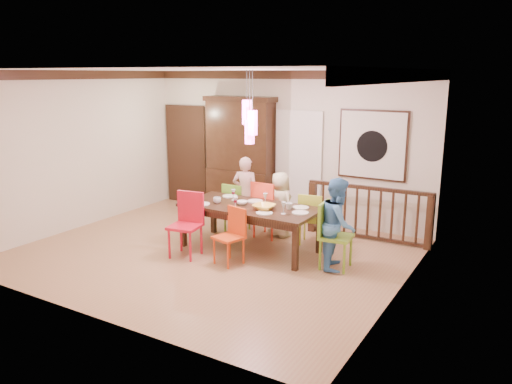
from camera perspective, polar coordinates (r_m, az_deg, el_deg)
The scene contains 37 objects.
floor at distance 8.19m, azimuth -5.08°, elevation -6.99°, with size 6.00×6.00×0.00m, color #A4704F.
ceiling at distance 7.68m, azimuth -5.53°, elevation 13.76°, with size 6.00×6.00×0.00m, color white.
wall_back at distance 9.91m, azimuth 3.20°, elevation 5.29°, with size 6.00×6.00×0.00m, color beige.
wall_left at distance 9.84m, azimuth -19.67°, elevation 4.47°, with size 5.00×5.00×0.00m, color beige.
wall_right at distance 6.55m, azimuth 16.56°, elevation 0.55°, with size 5.00×5.00×0.00m, color beige.
crown_molding at distance 7.68m, azimuth -5.52°, elevation 13.16°, with size 6.00×5.00×0.16m, color black, non-canonical shape.
panel_door at distance 11.22m, azimuth -7.92°, elevation 4.07°, with size 1.04×0.07×2.24m, color black.
white_doorway at distance 9.79m, azimuth 4.90°, elevation 2.79°, with size 0.97×0.05×2.22m, color silver.
painting at distance 9.17m, azimuth 13.17°, elevation 5.25°, with size 1.25×0.06×1.25m.
pendant_cluster at distance 7.87m, azimuth -0.73°, elevation 8.02°, with size 0.27×0.21×1.14m.
dining_table at distance 8.13m, azimuth -0.70°, elevation -2.10°, with size 2.26×1.04×0.75m.
chair_far_left at distance 9.17m, azimuth -2.17°, elevation -1.33°, with size 0.41×0.41×0.90m.
chair_far_mid at distance 8.81m, azimuth 1.44°, elevation -1.49°, with size 0.48×0.48×1.02m.
chair_far_right at distance 8.51m, azimuth 6.42°, elevation -2.59°, with size 0.47×0.47×0.89m.
chair_near_left at distance 7.93m, azimuth -8.14°, elevation -3.31°, with size 0.53×0.53×1.02m.
chair_near_mid at distance 7.58m, azimuth -3.15°, elevation -4.68°, with size 0.48×0.48×0.86m.
chair_end_right at distance 7.48m, azimuth 9.18°, elevation -4.46°, with size 0.49×0.49×1.00m.
china_hutch at distance 10.21m, azimuth -1.81°, elevation 4.14°, with size 1.52×0.46×2.40m.
balustrade at distance 8.87m, azimuth 12.67°, elevation -2.25°, with size 2.19×0.15×0.96m.
person_far_left at distance 9.20m, azimuth -1.21°, elevation -0.17°, with size 0.50×0.33×1.37m, color beige.
person_far_mid at distance 8.85m, azimuth 2.77°, elevation -1.43°, with size 0.57×0.37×1.17m, color beige.
person_end_right at distance 7.47m, azimuth 9.35°, elevation -3.57°, with size 0.67×0.52×1.37m, color #4786C7.
serving_bowl at distance 7.86m, azimuth 0.93°, elevation -1.73°, with size 0.34×0.34×0.08m, color yellow.
small_bowl at distance 8.17m, azimuth -1.61°, elevation -1.24°, with size 0.19×0.19×0.06m, color white.
cup_left at distance 8.27m, azimuth -4.46°, elevation -0.95°, with size 0.13×0.13×0.10m, color silver.
cup_right at distance 7.90m, azimuth 3.79°, elevation -1.61°, with size 0.11×0.11×0.10m, color silver.
plate_far_left at distance 8.71m, azimuth -3.00°, elevation -0.47°, with size 0.26×0.26×0.01m, color white.
plate_far_mid at distance 8.37m, azimuth -0.11°, elevation -1.04°, with size 0.26×0.26×0.01m, color white.
plate_far_right at distance 8.00m, azimuth 5.14°, elevation -1.77°, with size 0.26×0.26×0.01m, color white.
plate_near_left at distance 8.23m, azimuth -6.20°, elevation -1.37°, with size 0.26×0.26×0.01m, color white.
plate_near_mid at distance 7.66m, azimuth 0.97°, elevation -2.41°, with size 0.26×0.26×0.01m, color white.
plate_end_right at distance 7.70m, azimuth 5.09°, elevation -2.37°, with size 0.26×0.26×0.01m, color white.
wine_glass_a at distance 8.44m, azimuth -2.61°, elevation -0.31°, with size 0.08×0.08×0.19m, color #590C19, non-canonical shape.
wine_glass_b at distance 8.16m, azimuth 1.07°, elevation -0.79°, with size 0.08×0.08×0.19m, color silver, non-canonical shape.
wine_glass_c at distance 7.91m, azimuth -2.36°, elevation -1.26°, with size 0.08×0.08×0.19m, color #590C19, non-canonical shape.
wine_glass_d at distance 7.62m, azimuth 3.16°, elevation -1.84°, with size 0.08×0.08×0.19m, color silver, non-canonical shape.
napkin at distance 7.82m, azimuth -2.06°, elevation -2.08°, with size 0.18×0.14×0.01m, color #D83359.
Camera 1 is at (4.50, -6.22, 2.84)m, focal length 35.00 mm.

